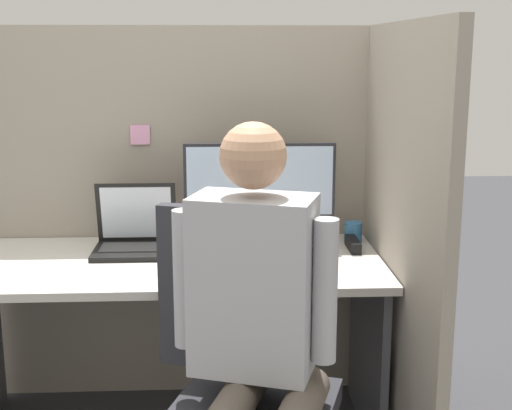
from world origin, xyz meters
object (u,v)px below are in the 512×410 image
(carrot_toy, at_px, (243,267))
(office_chair, at_px, (241,374))
(person, at_px, (260,321))
(paper_box, at_px, (260,239))
(laptop, at_px, (135,239))
(stapler, at_px, (353,244))
(coffee_mug, at_px, (353,232))
(monitor, at_px, (260,187))

(carrot_toy, relative_size, office_chair, 0.15)
(office_chair, distance_m, person, 0.28)
(carrot_toy, height_order, person, person)
(paper_box, relative_size, laptop, 1.03)
(paper_box, relative_size, stapler, 2.03)
(paper_box, relative_size, coffee_mug, 3.91)
(carrot_toy, xyz_separation_m, coffee_mug, (0.47, 0.40, 0.02))
(stapler, xyz_separation_m, coffee_mug, (0.02, 0.12, 0.02))
(laptop, distance_m, person, 0.97)
(laptop, distance_m, office_chair, 0.85)
(paper_box, bearing_deg, carrot_toy, -102.83)
(monitor, height_order, carrot_toy, monitor)
(laptop, xyz_separation_m, carrot_toy, (0.41, -0.31, -0.03))
(office_chair, bearing_deg, laptop, 119.03)
(monitor, height_order, person, person)
(coffee_mug, bearing_deg, carrot_toy, -139.49)
(office_chair, height_order, coffee_mug, office_chair)
(person, bearing_deg, laptop, 117.24)
(laptop, bearing_deg, paper_box, 5.27)
(paper_box, height_order, coffee_mug, coffee_mug)
(monitor, relative_size, stapler, 3.76)
(laptop, xyz_separation_m, coffee_mug, (0.88, 0.10, -0.01))
(stapler, bearing_deg, monitor, 169.49)
(stapler, distance_m, coffee_mug, 0.12)
(office_chair, bearing_deg, stapler, 56.12)
(person, distance_m, coffee_mug, 1.05)
(laptop, xyz_separation_m, stapler, (0.86, -0.02, -0.03))
(monitor, distance_m, coffee_mug, 0.44)
(monitor, height_order, stapler, monitor)
(laptop, bearing_deg, monitor, 5.59)
(paper_box, bearing_deg, office_chair, -97.32)
(monitor, bearing_deg, office_chair, -97.29)
(stapler, relative_size, coffee_mug, 1.93)
(paper_box, relative_size, monitor, 0.54)
(monitor, xyz_separation_m, office_chair, (-0.10, -0.76, -0.44))
(office_chair, xyz_separation_m, person, (0.05, -0.15, 0.23))
(laptop, relative_size, office_chair, 0.31)
(laptop, height_order, person, person)
(paper_box, bearing_deg, monitor, 90.00)
(laptop, bearing_deg, carrot_toy, -36.47)
(monitor, distance_m, carrot_toy, 0.42)
(office_chair, bearing_deg, carrot_toy, 87.54)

